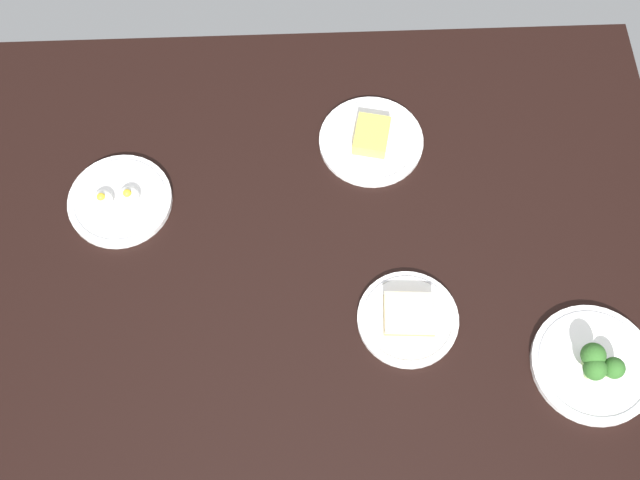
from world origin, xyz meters
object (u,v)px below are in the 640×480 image
at_px(plate_eggs, 120,200).
at_px(plate_cheese, 371,140).
at_px(plate_sandwich, 408,318).
at_px(plate_broccoli, 594,364).

bearing_deg(plate_eggs, plate_cheese, 13.58).
height_order(plate_cheese, plate_eggs, plate_eggs).
xyz_separation_m(plate_cheese, plate_eggs, (-0.51, -0.12, -0.00)).
relative_size(plate_sandwich, plate_eggs, 0.91).
distance_m(plate_cheese, plate_eggs, 0.52).
bearing_deg(plate_sandwich, plate_eggs, 154.03).
height_order(plate_eggs, plate_broccoli, plate_broccoli).
xyz_separation_m(plate_sandwich, plate_eggs, (-0.55, 0.27, -0.00)).
xyz_separation_m(plate_sandwich, plate_cheese, (-0.04, 0.39, -0.00)).
bearing_deg(plate_sandwich, plate_broccoli, -17.36).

